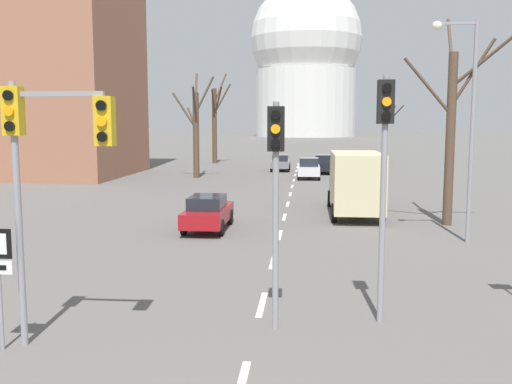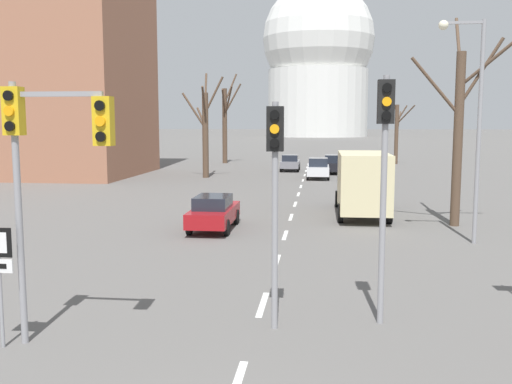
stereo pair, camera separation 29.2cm
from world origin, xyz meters
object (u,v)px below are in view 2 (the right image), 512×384
Objects in this scene: traffic_signal_near_left at (45,147)px; street_lamp_right at (472,110)px; sedan_near_left at (333,164)px; traffic_signal_near_right at (385,154)px; sedan_mid_centre at (318,168)px; sedan_near_right at (214,212)px; delivery_truck at (362,181)px; sedan_far_left at (290,163)px; traffic_signal_centre_tall at (275,172)px.

traffic_signal_near_left is 0.65× the size of street_lamp_right.
sedan_near_left is (-4.48, 29.52, -4.20)m from street_lamp_right.
traffic_signal_near_right reaches higher than sedan_mid_centre.
street_lamp_right is at bearing -81.37° from sedan_near_left.
sedan_near_left reaches higher than sedan_near_right.
delivery_truck is (-3.53, 6.26, -3.35)m from street_lamp_right.
sedan_near_left is 0.94× the size of sedan_mid_centre.
delivery_truck reaches higher than sedan_far_left.
traffic_signal_centre_tall is 39.55m from sedan_near_left.
sedan_mid_centre is (-1.31, -4.89, 0.02)m from sedan_near_left.
traffic_signal_near_right is 12.81m from sedan_near_right.
traffic_signal_near_right is at bearing -87.25° from sedan_mid_centre.
sedan_near_left reaches higher than sedan_far_left.
traffic_signal_near_right reaches higher than sedan_near_left.
sedan_mid_centre is (5.24, 35.96, -3.23)m from traffic_signal_near_left.
traffic_signal_centre_tall reaches higher than sedan_near_right.
traffic_signal_near_left reaches higher than sedan_mid_centre.
sedan_mid_centre reaches higher than sedan_near_left.
traffic_signal_centre_tall is 1.17× the size of sedan_near_right.
traffic_signal_near_right reaches higher than delivery_truck.
delivery_truck is at bearing 119.43° from street_lamp_right.
sedan_near_right is 1.04× the size of sedan_mid_centre.
street_lamp_right is at bearing -9.23° from sedan_near_right.
delivery_truck is at bearing 66.91° from traffic_signal_near_left.
sedan_near_left is (6.55, 40.85, -3.24)m from traffic_signal_near_left.
traffic_signal_near_right is (6.87, 2.05, -0.20)m from traffic_signal_near_left.
sedan_mid_centre is 1.07× the size of sedan_far_left.
sedan_far_left is at bearing 148.74° from sedan_near_left.
sedan_near_left is at bearing -31.26° from sedan_far_left.
traffic_signal_centre_tall is at bearing -123.52° from street_lamp_right.
sedan_mid_centre is 7.79m from sedan_far_left.
delivery_truck is at bearing 79.43° from traffic_signal_centre_tall.
delivery_truck is at bearing -83.00° from sedan_mid_centre.
sedan_near_left is 0.54× the size of delivery_truck.
street_lamp_right is at bearing 56.48° from traffic_signal_centre_tall.
sedan_near_right is at bearing 118.60° from traffic_signal_near_right.
sedan_mid_centre is 0.57× the size of delivery_truck.
traffic_signal_near_right is 1.37× the size of sedan_mid_centre.
traffic_signal_near_left reaches higher than sedan_far_left.
traffic_signal_centre_tall is 0.70× the size of delivery_truck.
street_lamp_right reaches higher than delivery_truck.
sedan_near_left is (2.06, 39.40, -2.66)m from traffic_signal_centre_tall.
sedan_far_left is (2.55, 43.27, -3.29)m from traffic_signal_near_left.
traffic_signal_near_left is at bearing -93.37° from sedan_far_left.
traffic_signal_near_left is 1.07× the size of traffic_signal_centre_tall.
sedan_near_right is at bearing 107.19° from traffic_signal_centre_tall.
traffic_signal_near_left is 1.26× the size of sedan_near_right.
sedan_near_right is (-3.57, 11.52, -2.73)m from traffic_signal_centre_tall.
street_lamp_right is (11.03, 11.32, 0.96)m from traffic_signal_near_left.
sedan_near_left is 4.68m from sedan_far_left.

